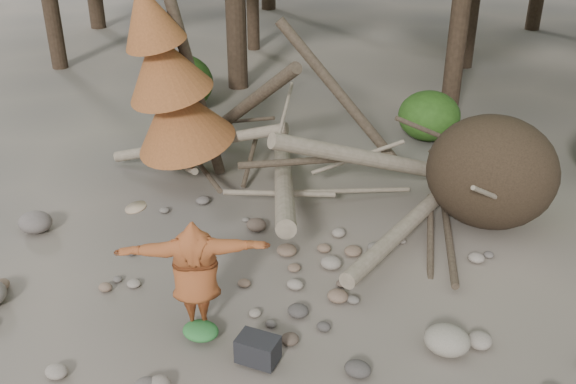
% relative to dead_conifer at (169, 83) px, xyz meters
% --- Properties ---
extents(ground, '(120.00, 120.00, 0.00)m').
position_rel_dead_conifer_xyz_m(ground, '(3.12, -3.37, -2.11)').
color(ground, '#514C44').
rests_on(ground, ground).
extents(deadfall_pile, '(8.55, 5.24, 3.30)m').
position_rel_dead_conifer_xyz_m(deadfall_pile, '(5.13, 0.87, -1.16)').
color(deadfall_pile, '#332619').
rests_on(deadfall_pile, ground).
extents(dead_conifer, '(2.06, 2.16, 4.35)m').
position_rel_dead_conifer_xyz_m(dead_conifer, '(0.00, 0.00, 0.00)').
color(dead_conifer, '#4C3F30').
rests_on(dead_conifer, ground).
extents(bush_left, '(1.80, 1.80, 1.44)m').
position_rel_dead_conifer_xyz_m(bush_left, '(-2.38, 3.83, -1.39)').
color(bush_left, '#234713').
rests_on(bush_left, ground).
extents(bush_mid, '(1.40, 1.40, 1.12)m').
position_rel_dead_conifer_xyz_m(bush_mid, '(3.92, 4.43, -1.55)').
color(bush_mid, '#2E5A1A').
rests_on(bush_mid, ground).
extents(frisbee_thrower, '(2.00, 1.41, 1.64)m').
position_rel_dead_conifer_xyz_m(frisbee_thrower, '(2.61, -3.58, -1.23)').
color(frisbee_thrower, brown).
rests_on(frisbee_thrower, ground).
extents(backpack, '(0.51, 0.35, 0.34)m').
position_rel_dead_conifer_xyz_m(backpack, '(3.65, -3.89, -1.94)').
color(backpack, black).
rests_on(backpack, ground).
extents(cloth_green, '(0.50, 0.41, 0.19)m').
position_rel_dead_conifer_xyz_m(cloth_green, '(2.76, -3.78, -2.02)').
color(cloth_green, '#2C7031').
rests_on(cloth_green, ground).
extents(boulder_mid_right, '(0.60, 0.54, 0.36)m').
position_rel_dead_conifer_xyz_m(boulder_mid_right, '(5.78, -2.70, -1.93)').
color(boulder_mid_right, gray).
rests_on(boulder_mid_right, ground).
extents(boulder_mid_left, '(0.59, 0.53, 0.35)m').
position_rel_dead_conifer_xyz_m(boulder_mid_left, '(-1.30, -2.46, -1.93)').
color(boulder_mid_left, '#655C55').
rests_on(boulder_mid_left, ground).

